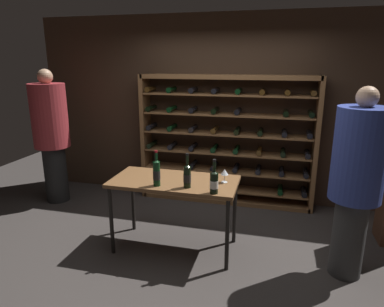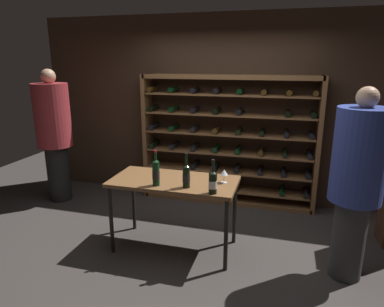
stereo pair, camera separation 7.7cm
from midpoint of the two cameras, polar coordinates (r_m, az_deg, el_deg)
name	(u,v)px [view 1 (the left image)]	position (r m, az deg, el deg)	size (l,w,h in m)	color
ground_plane	(200,248)	(4.06, 0.75, -15.59)	(9.27, 9.27, 0.00)	#383330
back_wall	(225,110)	(5.13, 5.16, 7.32)	(5.90, 0.10, 2.75)	#3D2B1E
wine_rack	(226,141)	(5.00, 5.34, 2.17)	(2.57, 0.32, 1.90)	brown
tasting_table	(174,187)	(3.76, -3.57, -5.58)	(1.38, 0.67, 0.83)	brown
person_bystander_dark_jacket	(357,177)	(3.52, 25.39, -3.60)	(0.48, 0.48, 1.88)	#323232
person_guest_khaki	(51,131)	(5.41, -23.00, 3.49)	(0.51, 0.51, 1.98)	black
wine_bottle_black_capsule	(214,182)	(3.33, 3.06, -4.76)	(0.08, 0.08, 0.35)	black
wine_bottle_red_label	(187,176)	(3.47, -1.46, -3.75)	(0.08, 0.08, 0.36)	black
wine_bottle_amber_reserve	(157,173)	(3.53, -6.60, -3.21)	(0.08, 0.08, 0.38)	black
wine_glass_stemmed_right	(225,173)	(3.63, 4.90, -3.23)	(0.08, 0.08, 0.15)	silver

